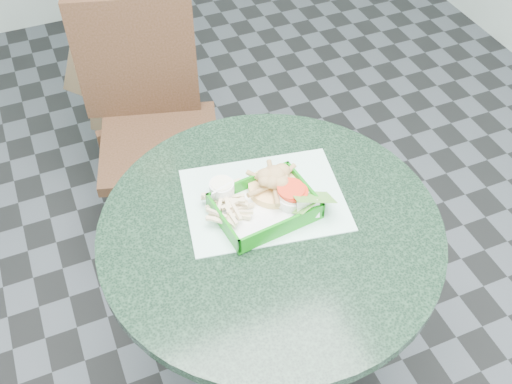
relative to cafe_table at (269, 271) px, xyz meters
name	(u,v)px	position (x,y,z in m)	size (l,w,h in m)	color
floor	(267,372)	(0.00, 0.00, -0.58)	(4.00, 5.00, 0.02)	#303335
cafe_table	(269,271)	(0.00, 0.00, 0.00)	(0.84, 0.84, 0.75)	#373737
dining_chair	(150,114)	(-0.10, 0.81, -0.05)	(0.41, 0.41, 0.93)	#402A1D
placemat	(264,205)	(0.02, 0.08, 0.17)	(0.39, 0.30, 0.00)	#B9EEDF
food_basket	(265,214)	(0.00, 0.04, 0.19)	(0.24, 0.17, 0.05)	#0F7B10
crab_sandwich	(277,187)	(0.05, 0.08, 0.22)	(0.13, 0.13, 0.08)	#E1AF67
fries_pile	(226,207)	(-0.08, 0.08, 0.21)	(0.10, 0.11, 0.04)	beige
sauce_ramekin	(224,190)	(-0.07, 0.13, 0.22)	(0.06, 0.06, 0.03)	white
garnish_cup	(298,204)	(0.08, 0.02, 0.21)	(0.12, 0.12, 0.05)	white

